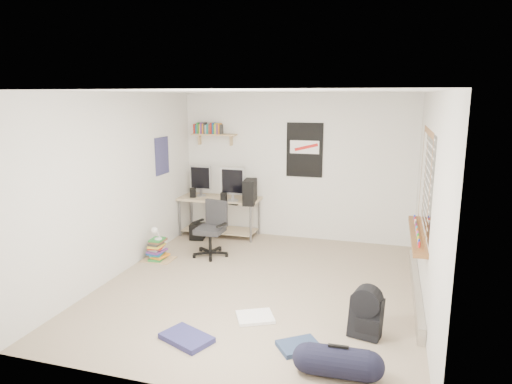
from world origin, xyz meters
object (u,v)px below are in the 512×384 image
(duffel_bag, at_px, (338,362))
(desk, at_px, (220,215))
(office_chair, at_px, (210,225))
(backpack, at_px, (366,317))
(book_stack, at_px, (158,250))

(duffel_bag, bearing_deg, desk, 122.56)
(office_chair, distance_m, backpack, 3.06)
(duffel_bag, height_order, book_stack, duffel_bag)
(office_chair, height_order, backpack, office_chair)
(office_chair, bearing_deg, book_stack, -136.21)
(book_stack, bearing_deg, desk, 72.90)
(duffel_bag, bearing_deg, office_chair, 129.15)
(desk, distance_m, backpack, 3.93)
(office_chair, bearing_deg, desk, 116.63)
(duffel_bag, relative_size, book_stack, 1.13)
(desk, bearing_deg, backpack, -63.40)
(desk, height_order, book_stack, desk)
(desk, distance_m, duffel_bag, 4.43)
(desk, relative_size, office_chair, 1.66)
(desk, bearing_deg, duffel_bag, -72.43)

